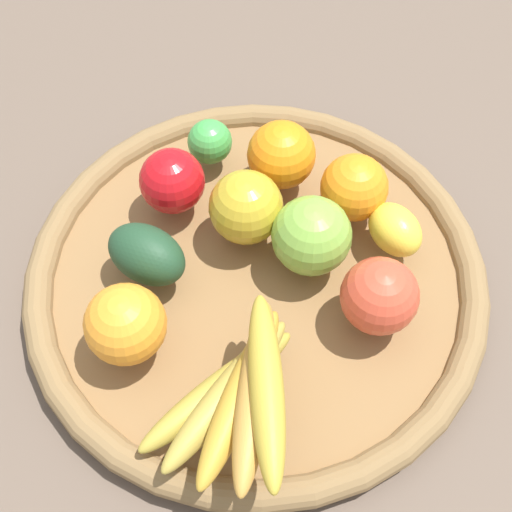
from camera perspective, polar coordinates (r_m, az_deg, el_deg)
ground_plane at (r=0.71m, az=0.00°, el=-2.47°), size 2.40×2.40×0.00m
basket at (r=0.70m, az=0.00°, el=-1.75°), size 0.46×0.46×0.04m
avocado at (r=0.66m, az=-9.08°, el=0.13°), size 0.07×0.09×0.06m
orange_0 at (r=0.72m, az=2.12°, el=8.39°), size 0.10×0.10×0.07m
apple_1 at (r=0.67m, az=-0.84°, el=4.07°), size 0.10×0.10×0.07m
apple_0 at (r=0.70m, az=-7.07°, el=6.13°), size 0.09×0.09×0.07m
orange_1 at (r=0.70m, az=8.16°, el=5.65°), size 0.10×0.10×0.07m
lime_0 at (r=0.75m, az=-3.86°, el=9.46°), size 0.06×0.06×0.05m
apple_2 at (r=0.63m, az=10.22°, el=-3.29°), size 0.09×0.09×0.07m
banana_bunch at (r=0.58m, az=-1.29°, el=-11.21°), size 0.17×0.14×0.08m
orange_2 at (r=0.62m, az=-10.79°, el=-5.60°), size 0.10×0.10×0.07m
apple_3 at (r=0.65m, az=4.64°, el=1.69°), size 0.09×0.09×0.08m
lemon_0 at (r=0.69m, az=11.47°, el=2.16°), size 0.06×0.07×0.05m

